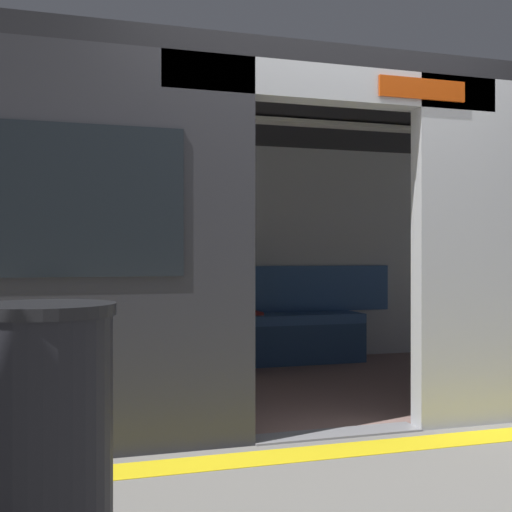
{
  "coord_description": "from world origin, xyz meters",
  "views": [
    {
      "loc": [
        1.56,
        3.47,
        1.02
      ],
      "look_at": [
        0.06,
        -1.34,
        1.02
      ],
      "focal_mm": 46.46,
      "sensor_mm": 36.0,
      "label": 1
    }
  ],
  "objects_px": {
    "book": "(253,313)",
    "trash_bin": "(44,480)",
    "train_car": "(258,194)",
    "handbag": "(162,308)",
    "grab_pole_door": "(239,253)",
    "person_seated": "(215,293)",
    "bench_seat": "(229,328)"
  },
  "relations": [
    {
      "from": "person_seated",
      "to": "trash_bin",
      "type": "bearing_deg",
      "value": 70.51
    },
    {
      "from": "person_seated",
      "to": "trash_bin",
      "type": "distance_m",
      "value": 4.29
    },
    {
      "from": "handbag",
      "to": "grab_pole_door",
      "type": "distance_m",
      "value": 2.03
    },
    {
      "from": "train_car",
      "to": "trash_bin",
      "type": "distance_m",
      "value": 3.5
    },
    {
      "from": "grab_pole_door",
      "to": "trash_bin",
      "type": "xyz_separation_m",
      "value": [
        1.13,
        2.16,
        -0.58
      ]
    },
    {
      "from": "train_car",
      "to": "book",
      "type": "height_order",
      "value": "train_car"
    },
    {
      "from": "handbag",
      "to": "grab_pole_door",
      "type": "relative_size",
      "value": 0.13
    },
    {
      "from": "train_car",
      "to": "handbag",
      "type": "distance_m",
      "value": 1.56
    },
    {
      "from": "handbag",
      "to": "bench_seat",
      "type": "bearing_deg",
      "value": 176.17
    },
    {
      "from": "handbag",
      "to": "book",
      "type": "xyz_separation_m",
      "value": [
        -0.85,
        -0.03,
        -0.07
      ]
    },
    {
      "from": "train_car",
      "to": "bench_seat",
      "type": "xyz_separation_m",
      "value": [
        -0.07,
        -1.1,
        -1.12
      ]
    },
    {
      "from": "book",
      "to": "grab_pole_door",
      "type": "distance_m",
      "value": 2.19
    },
    {
      "from": "person_seated",
      "to": "train_car",
      "type": "bearing_deg",
      "value": 94.25
    },
    {
      "from": "train_car",
      "to": "bench_seat",
      "type": "height_order",
      "value": "train_car"
    },
    {
      "from": "bench_seat",
      "to": "grab_pole_door",
      "type": "distance_m",
      "value": 2.09
    },
    {
      "from": "bench_seat",
      "to": "handbag",
      "type": "relative_size",
      "value": 10.09
    },
    {
      "from": "bench_seat",
      "to": "person_seated",
      "type": "bearing_deg",
      "value": 19.69
    },
    {
      "from": "person_seated",
      "to": "handbag",
      "type": "distance_m",
      "value": 0.48
    },
    {
      "from": "book",
      "to": "trash_bin",
      "type": "xyz_separation_m",
      "value": [
        1.82,
        4.16,
        -0.03
      ]
    },
    {
      "from": "train_car",
      "to": "grab_pole_door",
      "type": "distance_m",
      "value": 1.02
    },
    {
      "from": "grab_pole_door",
      "to": "handbag",
      "type": "bearing_deg",
      "value": -85.53
    },
    {
      "from": "person_seated",
      "to": "grab_pole_door",
      "type": "distance_m",
      "value": 1.93
    },
    {
      "from": "train_car",
      "to": "book",
      "type": "bearing_deg",
      "value": -105.21
    },
    {
      "from": "bench_seat",
      "to": "person_seated",
      "type": "relative_size",
      "value": 2.2
    },
    {
      "from": "bench_seat",
      "to": "train_car",
      "type": "bearing_deg",
      "value": 86.51
    },
    {
      "from": "train_car",
      "to": "handbag",
      "type": "xyz_separation_m",
      "value": [
        0.53,
        -1.14,
        -0.93
      ]
    },
    {
      "from": "grab_pole_door",
      "to": "book",
      "type": "bearing_deg",
      "value": -109.2
    },
    {
      "from": "book",
      "to": "trash_bin",
      "type": "distance_m",
      "value": 4.54
    },
    {
      "from": "trash_bin",
      "to": "handbag",
      "type": "bearing_deg",
      "value": -103.26
    },
    {
      "from": "handbag",
      "to": "book",
      "type": "distance_m",
      "value": 0.86
    },
    {
      "from": "train_car",
      "to": "book",
      "type": "xyz_separation_m",
      "value": [
        -0.32,
        -1.17,
        -1.0
      ]
    },
    {
      "from": "person_seated",
      "to": "trash_bin",
      "type": "xyz_separation_m",
      "value": [
        1.43,
        4.03,
        -0.23
      ]
    }
  ]
}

